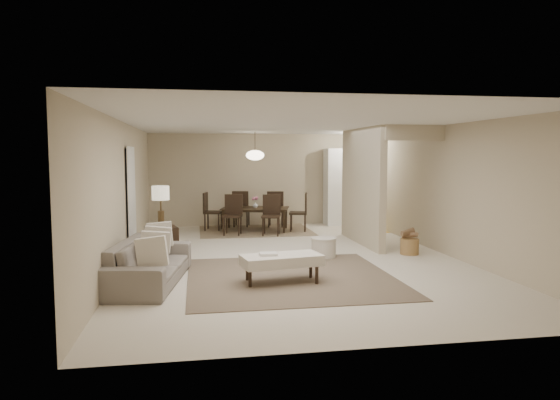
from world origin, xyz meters
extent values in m
plane|color=beige|center=(0.00, 0.00, 0.00)|extent=(9.00, 9.00, 0.00)
plane|color=white|center=(0.00, 0.00, 2.50)|extent=(9.00, 9.00, 0.00)
plane|color=#BCAC8E|center=(0.00, 4.50, 1.25)|extent=(6.00, 0.00, 6.00)
plane|color=#BCAC8E|center=(-3.00, 0.00, 1.25)|extent=(0.00, 9.00, 9.00)
plane|color=#BCAC8E|center=(3.00, 0.00, 1.25)|extent=(0.00, 9.00, 9.00)
cube|color=#BCAC8E|center=(1.80, 1.25, 1.25)|extent=(0.15, 2.50, 2.50)
cube|color=black|center=(-2.97, 0.60, 1.02)|extent=(0.04, 0.90, 2.04)
cube|color=white|center=(2.35, 4.15, 1.05)|extent=(1.20, 0.55, 2.10)
cylinder|color=white|center=(2.30, 3.20, 2.46)|extent=(0.44, 0.44, 0.05)
cube|color=brown|center=(-0.30, -1.52, 0.01)|extent=(3.20, 3.20, 0.01)
imported|color=slate|center=(-2.45, -1.52, 0.32)|extent=(2.33, 1.20, 0.65)
cube|color=beige|center=(-0.50, -1.82, 0.35)|extent=(1.27, 0.75, 0.16)
cylinder|color=black|center=(-1.00, -2.02, 0.13)|extent=(0.05, 0.05, 0.27)
cylinder|color=black|center=(0.00, -2.02, 0.13)|extent=(0.05, 0.05, 0.27)
cylinder|color=black|center=(-1.00, -1.62, 0.13)|extent=(0.05, 0.05, 0.27)
cylinder|color=black|center=(0.00, -1.62, 0.13)|extent=(0.05, 0.05, 0.27)
cube|color=black|center=(-2.40, 0.30, 0.30)|extent=(0.66, 0.66, 0.60)
cylinder|color=#4D3A21|center=(-2.40, 0.30, 0.75)|extent=(0.12, 0.12, 0.30)
cylinder|color=#4D3A21|center=(-2.40, 0.30, 1.03)|extent=(0.03, 0.03, 0.26)
cylinder|color=beige|center=(-2.40, 0.30, 1.23)|extent=(0.32, 0.32, 0.26)
cylinder|color=beige|center=(0.60, -0.10, 0.19)|extent=(0.48, 0.48, 0.37)
cylinder|color=olive|center=(2.32, -0.09, 0.15)|extent=(0.47, 0.47, 0.30)
cube|color=brown|center=(-0.28, 3.41, 0.01)|extent=(2.80, 2.10, 0.01)
imported|color=black|center=(-0.28, 3.41, 0.29)|extent=(1.85, 1.31, 0.59)
imported|color=white|center=(-0.28, 3.41, 0.66)|extent=(0.16, 0.16, 0.14)
cube|color=yellow|center=(2.51, 2.73, 0.01)|extent=(0.97, 0.69, 0.01)
cylinder|color=#4D3A21|center=(-0.28, 3.41, 2.25)|extent=(0.02, 0.02, 0.50)
ellipsoid|color=#FFEAC6|center=(-0.28, 3.41, 1.92)|extent=(0.46, 0.46, 0.25)
camera|label=1|loc=(-1.75, -9.09, 1.92)|focal=32.00mm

